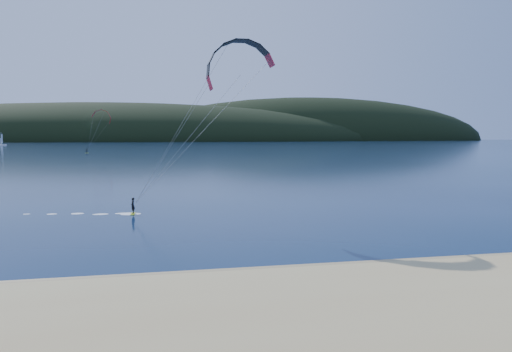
{
  "coord_description": "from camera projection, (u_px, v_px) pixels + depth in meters",
  "views": [
    {
      "loc": [
        -2.56,
        -21.63,
        7.63
      ],
      "look_at": [
        4.08,
        10.0,
        5.0
      ],
      "focal_mm": 34.68,
      "sensor_mm": 36.0,
      "label": 1
    }
  ],
  "objects": [
    {
      "name": "headland",
      "position": [
        154.0,
        141.0,
        749.34
      ],
      "size": [
        1200.0,
        310.0,
        140.0
      ],
      "color": "black",
      "rests_on": "ground"
    },
    {
      "name": "ground",
      "position": [
        213.0,
        306.0,
        22.24
      ],
      "size": [
        1800.0,
        1800.0,
        0.0
      ],
      "primitive_type": "plane",
      "color": "#071A36",
      "rests_on": "ground"
    },
    {
      "name": "wet_sand",
      "position": [
        203.0,
        277.0,
        26.63
      ],
      "size": [
        220.0,
        2.5,
        0.1
      ],
      "color": "#88704F",
      "rests_on": "ground"
    },
    {
      "name": "kitesurfer_far",
      "position": [
        101.0,
        119.0,
        214.15
      ],
      "size": [
        12.11,
        7.53,
        18.21
      ],
      "color": "#DAF01C",
      "rests_on": "ground"
    },
    {
      "name": "sailboat",
      "position": [
        2.0,
        145.0,
        387.92
      ],
      "size": [
        7.52,
        4.69,
        10.48
      ],
      "color": "white",
      "rests_on": "ground"
    },
    {
      "name": "kitesurfer_near",
      "position": [
        232.0,
        82.0,
        44.78
      ],
      "size": [
        24.06,
        7.6,
        16.79
      ],
      "color": "#DAF01C",
      "rests_on": "ground"
    }
  ]
}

